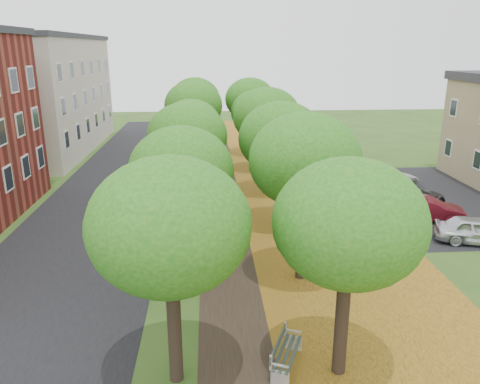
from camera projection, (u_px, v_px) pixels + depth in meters
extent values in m
plane|color=#2D4C19|center=(252.00, 375.00, 13.82)|extent=(120.00, 120.00, 0.00)
cube|color=black|center=(102.00, 211.00, 27.62)|extent=(8.00, 70.00, 0.01)
cube|color=black|center=(229.00, 208.00, 28.11)|extent=(3.20, 70.00, 0.01)
cube|color=#AF7F20|center=(311.00, 206.00, 28.44)|extent=(7.50, 70.00, 0.01)
cube|color=black|center=(438.00, 198.00, 29.95)|extent=(9.00, 16.00, 0.01)
cylinder|color=black|center=(174.00, 328.00, 13.18)|extent=(0.40, 0.40, 3.39)
ellipsoid|color=#1D6214|center=(170.00, 227.00, 12.27)|extent=(4.20, 4.20, 3.57)
cylinder|color=black|center=(184.00, 243.00, 18.89)|extent=(0.40, 0.40, 3.39)
ellipsoid|color=#1D6214|center=(181.00, 170.00, 17.99)|extent=(4.20, 4.20, 3.57)
cylinder|color=black|center=(189.00, 198.00, 24.61)|extent=(0.40, 0.40, 3.39)
ellipsoid|color=#1D6214|center=(187.00, 140.00, 23.70)|extent=(4.20, 4.20, 3.57)
cylinder|color=black|center=(193.00, 169.00, 30.33)|extent=(0.40, 0.40, 3.39)
ellipsoid|color=#1D6214|center=(191.00, 122.00, 29.42)|extent=(4.20, 4.20, 3.57)
cylinder|color=black|center=(195.00, 150.00, 36.05)|extent=(0.40, 0.40, 3.39)
ellipsoid|color=#1D6214|center=(194.00, 110.00, 35.14)|extent=(4.20, 4.20, 3.57)
cylinder|color=black|center=(196.00, 136.00, 41.76)|extent=(0.40, 0.40, 3.39)
ellipsoid|color=#1D6214|center=(195.00, 101.00, 40.86)|extent=(4.20, 4.20, 3.57)
cylinder|color=black|center=(342.00, 322.00, 13.49)|extent=(0.40, 0.40, 3.39)
ellipsoid|color=#1D6214|center=(349.00, 223.00, 12.58)|extent=(4.20, 4.20, 3.57)
cylinder|color=black|center=(301.00, 240.00, 19.21)|extent=(0.40, 0.40, 3.39)
ellipsoid|color=#1D6214|center=(304.00, 168.00, 18.30)|extent=(4.20, 4.20, 3.57)
cylinder|color=black|center=(280.00, 196.00, 24.93)|extent=(0.40, 0.40, 3.39)
ellipsoid|color=#1D6214|center=(281.00, 139.00, 24.02)|extent=(4.20, 4.20, 3.57)
cylinder|color=black|center=(266.00, 168.00, 30.64)|extent=(0.40, 0.40, 3.39)
ellipsoid|color=#1D6214|center=(267.00, 122.00, 29.74)|extent=(4.20, 4.20, 3.57)
cylinder|color=black|center=(257.00, 149.00, 36.36)|extent=(0.40, 0.40, 3.39)
ellipsoid|color=#1D6214|center=(257.00, 110.00, 35.45)|extent=(4.20, 4.20, 3.57)
cylinder|color=black|center=(250.00, 135.00, 42.08)|extent=(0.40, 0.40, 3.39)
ellipsoid|color=#1D6214|center=(250.00, 101.00, 41.17)|extent=(4.20, 4.20, 3.57)
cube|color=beige|center=(34.00, 96.00, 42.67)|extent=(10.00, 20.00, 10.00)
cube|color=#2D2D33|center=(26.00, 36.00, 41.13)|extent=(10.30, 20.30, 0.40)
cube|color=#2C382F|center=(287.00, 353.00, 14.05)|extent=(1.21, 1.98, 0.04)
cube|color=#2C382F|center=(279.00, 343.00, 14.05)|extent=(0.79, 1.81, 0.28)
cube|color=silver|center=(280.00, 378.00, 13.32)|extent=(0.52, 0.27, 0.48)
cube|color=silver|center=(293.00, 343.00, 14.92)|extent=(0.52, 0.27, 0.48)
cube|color=silver|center=(280.00, 365.00, 13.19)|extent=(0.47, 0.25, 0.04)
cube|color=silver|center=(294.00, 331.00, 14.79)|extent=(0.47, 0.25, 0.04)
imported|color=silver|center=(477.00, 230.00, 22.97)|extent=(4.20, 2.63, 1.33)
imported|color=maroon|center=(428.00, 209.00, 26.04)|extent=(4.20, 2.59, 1.31)
imported|color=#36353A|center=(412.00, 197.00, 28.04)|extent=(4.94, 3.52, 1.33)
imported|color=silver|center=(387.00, 179.00, 32.07)|extent=(5.20, 3.73, 1.31)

